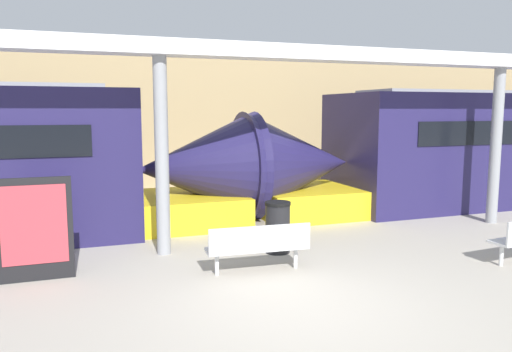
% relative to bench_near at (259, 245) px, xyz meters
% --- Properties ---
extents(ground_plane, '(60.00, 60.00, 0.00)m').
position_rel_bench_near_xyz_m(ground_plane, '(0.05, -1.45, -0.48)').
color(ground_plane, '#A8A093').
extents(station_wall, '(56.00, 0.20, 5.00)m').
position_rel_bench_near_xyz_m(station_wall, '(0.05, 9.26, 2.02)').
color(station_wall, tan).
rests_on(station_wall, ground_plane).
extents(bench_near, '(1.72, 0.54, 0.82)m').
position_rel_bench_near_xyz_m(bench_near, '(0.00, 0.00, 0.00)').
color(bench_near, silver).
rests_on(bench_near, ground_plane).
extents(trash_bin, '(0.48, 0.48, 0.97)m').
position_rel_bench_near_xyz_m(trash_bin, '(0.75, 1.02, 0.01)').
color(trash_bin, black).
rests_on(trash_bin, ground_plane).
extents(poster_board, '(1.13, 0.07, 1.64)m').
position_rel_bench_near_xyz_m(poster_board, '(-3.41, 0.83, 0.35)').
color(poster_board, black).
rests_on(poster_board, ground_plane).
extents(support_column_near, '(0.25, 0.25, 3.63)m').
position_rel_bench_near_xyz_m(support_column_near, '(-1.28, 1.65, 1.34)').
color(support_column_near, gray).
rests_on(support_column_near, ground_plane).
extents(support_column_far, '(0.25, 0.25, 3.63)m').
position_rel_bench_near_xyz_m(support_column_far, '(6.51, 1.65, 1.34)').
color(support_column_far, gray).
rests_on(support_column_far, ground_plane).
extents(canopy_beam, '(28.00, 0.60, 0.28)m').
position_rel_bench_near_xyz_m(canopy_beam, '(-1.28, 1.65, 3.29)').
color(canopy_beam, silver).
rests_on(canopy_beam, support_column_near).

